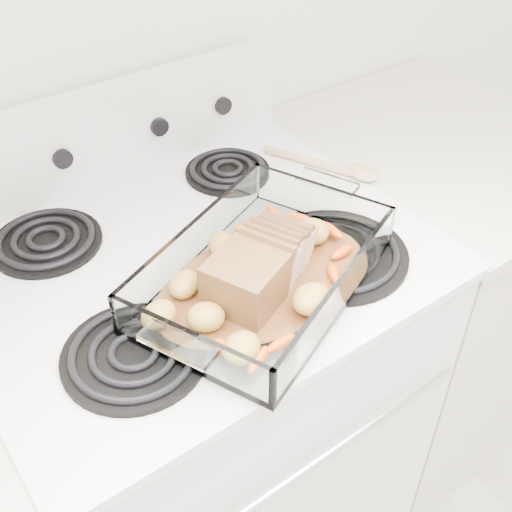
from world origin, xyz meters
TOP-DOWN VIEW (x-y plane):
  - electric_range at (0.00, 1.66)m, footprint 0.78×0.70m
  - counter_right at (0.67, 1.66)m, footprint 0.58×0.68m
  - baking_dish at (0.04, 1.50)m, footprint 0.41×0.27m
  - pork_roast at (0.02, 1.50)m, footprint 0.21×0.10m
  - roast_vegetables at (0.04, 1.53)m, footprint 0.33×0.18m
  - wooden_spoon at (0.37, 1.69)m, footprint 0.14×0.23m

SIDE VIEW (x-z plane):
  - counter_right at x=0.67m, z-range 0.00..0.93m
  - electric_range at x=0.00m, z-range -0.08..1.04m
  - wooden_spoon at x=0.37m, z-range 0.94..0.95m
  - baking_dish at x=0.04m, z-range 0.93..1.00m
  - roast_vegetables at x=0.04m, z-range 0.95..0.99m
  - pork_roast at x=0.02m, z-range 0.95..1.03m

